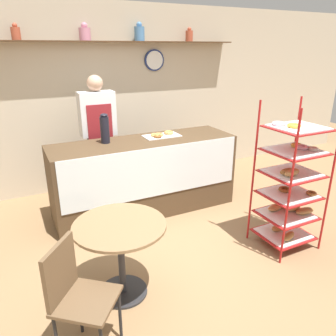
{
  "coord_description": "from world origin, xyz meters",
  "views": [
    {
      "loc": [
        -1.51,
        -2.67,
        2.09
      ],
      "look_at": [
        0.0,
        0.37,
        0.82
      ],
      "focal_mm": 35.0,
      "sensor_mm": 36.0,
      "label": 1
    }
  ],
  "objects_px": {
    "cafe_table": "(120,241)",
    "cafe_chair": "(75,290)",
    "person_worker": "(99,135)",
    "coffee_carafe": "(105,129)",
    "donut_tray_counter": "(162,135)",
    "pastry_rack": "(290,186)"
  },
  "relations": [
    {
      "from": "cafe_table",
      "to": "coffee_carafe",
      "type": "distance_m",
      "value": 1.67
    },
    {
      "from": "pastry_rack",
      "to": "cafe_chair",
      "type": "distance_m",
      "value": 2.38
    },
    {
      "from": "cafe_chair",
      "to": "donut_tray_counter",
      "type": "relative_size",
      "value": 1.85
    },
    {
      "from": "donut_tray_counter",
      "to": "pastry_rack",
      "type": "bearing_deg",
      "value": -63.59
    },
    {
      "from": "cafe_table",
      "to": "coffee_carafe",
      "type": "relative_size",
      "value": 2.16
    },
    {
      "from": "coffee_carafe",
      "to": "pastry_rack",
      "type": "bearing_deg",
      "value": -45.68
    },
    {
      "from": "cafe_chair",
      "to": "coffee_carafe",
      "type": "relative_size",
      "value": 2.44
    },
    {
      "from": "coffee_carafe",
      "to": "donut_tray_counter",
      "type": "height_order",
      "value": "coffee_carafe"
    },
    {
      "from": "cafe_table",
      "to": "cafe_chair",
      "type": "xyz_separation_m",
      "value": [
        -0.47,
        -0.45,
        0.01
      ]
    },
    {
      "from": "pastry_rack",
      "to": "cafe_table",
      "type": "distance_m",
      "value": 1.88
    },
    {
      "from": "coffee_carafe",
      "to": "donut_tray_counter",
      "type": "xyz_separation_m",
      "value": [
        0.76,
        -0.02,
        -0.16
      ]
    },
    {
      "from": "pastry_rack",
      "to": "cafe_chair",
      "type": "xyz_separation_m",
      "value": [
        -2.35,
        -0.4,
        -0.16
      ]
    },
    {
      "from": "pastry_rack",
      "to": "coffee_carafe",
      "type": "bearing_deg",
      "value": 134.32
    },
    {
      "from": "person_worker",
      "to": "cafe_table",
      "type": "height_order",
      "value": "person_worker"
    },
    {
      "from": "cafe_chair",
      "to": "person_worker",
      "type": "bearing_deg",
      "value": 19.83
    },
    {
      "from": "donut_tray_counter",
      "to": "cafe_table",
      "type": "bearing_deg",
      "value": -126.44
    },
    {
      "from": "cafe_table",
      "to": "donut_tray_counter",
      "type": "distance_m",
      "value": 1.92
    },
    {
      "from": "pastry_rack",
      "to": "person_worker",
      "type": "distance_m",
      "value": 2.54
    },
    {
      "from": "person_worker",
      "to": "cafe_chair",
      "type": "xyz_separation_m",
      "value": [
        -0.86,
        -2.44,
        -0.4
      ]
    },
    {
      "from": "pastry_rack",
      "to": "cafe_table",
      "type": "height_order",
      "value": "pastry_rack"
    },
    {
      "from": "person_worker",
      "to": "cafe_chair",
      "type": "distance_m",
      "value": 2.62
    },
    {
      "from": "cafe_chair",
      "to": "coffee_carafe",
      "type": "bearing_deg",
      "value": 16.61
    }
  ]
}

